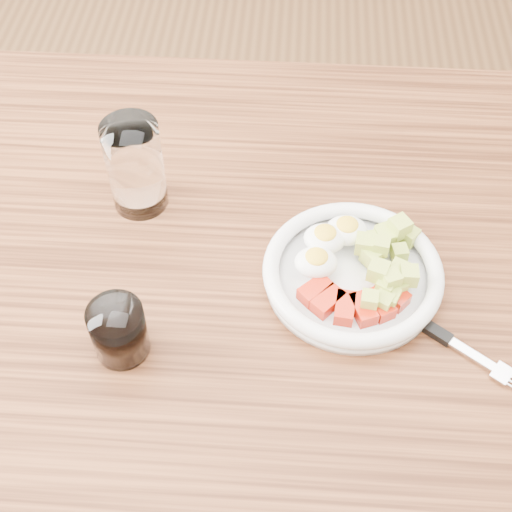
{
  "coord_description": "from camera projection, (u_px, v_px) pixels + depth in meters",
  "views": [
    {
      "loc": [
        0.03,
        -0.54,
        1.49
      ],
      "look_at": [
        -0.01,
        0.01,
        0.8
      ],
      "focal_mm": 50.0,
      "sensor_mm": 36.0,
      "label": 1
    }
  ],
  "objects": [
    {
      "name": "water_glass",
      "position": [
        135.0,
        166.0,
        0.93
      ],
      "size": [
        0.07,
        0.07,
        0.13
      ],
      "primitive_type": "cylinder",
      "color": "white",
      "rests_on": "dining_table"
    },
    {
      "name": "coffee_glass",
      "position": [
        119.0,
        331.0,
        0.81
      ],
      "size": [
        0.06,
        0.06,
        0.07
      ],
      "color": "white",
      "rests_on": "dining_table"
    },
    {
      "name": "fork",
      "position": [
        433.0,
        331.0,
        0.85
      ],
      "size": [
        0.19,
        0.14,
        0.01
      ],
      "color": "black",
      "rests_on": "dining_table"
    },
    {
      "name": "bowl",
      "position": [
        353.0,
        271.0,
        0.88
      ],
      "size": [
        0.22,
        0.22,
        0.06
      ],
      "color": "white",
      "rests_on": "dining_table"
    },
    {
      "name": "ground",
      "position": [
        260.0,
        496.0,
        1.5
      ],
      "size": [
        4.0,
        4.0,
        0.0
      ],
      "primitive_type": "plane",
      "color": "brown",
      "rests_on": "ground"
    },
    {
      "name": "dining_table",
      "position": [
        263.0,
        321.0,
        0.98
      ],
      "size": [
        1.5,
        0.9,
        0.77
      ],
      "color": "brown",
      "rests_on": "ground"
    }
  ]
}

